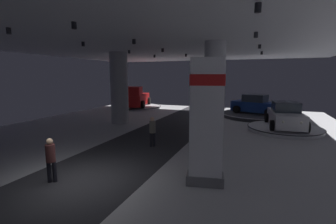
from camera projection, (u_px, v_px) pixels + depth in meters
name	position (u px, v px, depth m)	size (l,w,h in m)	color
ground	(80.00, 182.00, 8.52)	(24.00, 44.00, 0.06)	#B2B2B7
ceiling_with_spotlights	(70.00, 18.00, 7.68)	(24.00, 44.00, 0.39)	silver
column_right	(214.00, 94.00, 12.88)	(1.11, 1.11, 5.50)	silver
column_left	(119.00, 88.00, 18.74)	(1.37, 1.37, 5.50)	#ADADB2
brand_sign_pylon	(206.00, 121.00, 8.00)	(1.36, 0.87, 4.30)	slate
display_platform_deep_right	(256.00, 115.00, 21.76)	(6.12, 6.12, 0.34)	#333338
display_car_deep_right	(256.00, 105.00, 21.64)	(4.56, 3.28, 1.71)	navy
display_platform_deep_left	(136.00, 107.00, 27.80)	(5.68, 5.68, 0.24)	#B7B7BC
pickup_truck_deep_left	(135.00, 98.00, 27.33)	(3.72, 5.66, 2.30)	red
display_platform_far_right	(284.00, 129.00, 16.32)	(4.81, 4.81, 0.26)	silver
display_car_far_right	(285.00, 116.00, 16.22)	(2.54, 4.36, 1.71)	silver
visitor_walking_near	(152.00, 130.00, 12.56)	(0.32, 0.32, 1.59)	black
visitor_walking_far	(51.00, 157.00, 8.33)	(0.32, 0.32, 1.59)	black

